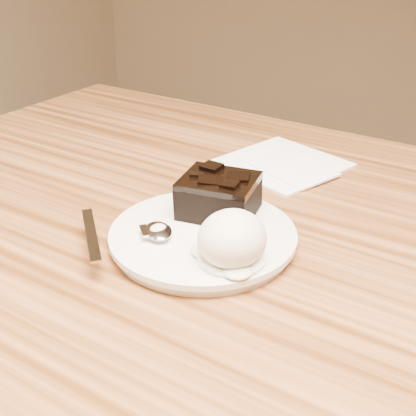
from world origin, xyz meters
The scene contains 9 objects.
plate centered at (-0.06, -0.02, 0.76)m, with size 0.20×0.20×0.02m, color silver.
brownie centered at (-0.06, 0.02, 0.79)m, with size 0.08×0.07×0.04m, color black.
ice_cream_scoop centered at (0.00, -0.05, 0.79)m, with size 0.07×0.07×0.06m, color silver.
melt_puddle centered at (0.00, -0.05, 0.77)m, with size 0.07×0.07×0.00m, color white.
spoon centered at (-0.09, -0.06, 0.77)m, with size 0.03×0.16×0.01m, color silver, non-canonical shape.
napkin centered at (-0.08, 0.22, 0.75)m, with size 0.15×0.15×0.01m, color white.
crumb_a centered at (-0.06, -0.01, 0.77)m, with size 0.01×0.01×0.00m, color black.
crumb_b centered at (0.00, 0.00, 0.77)m, with size 0.01×0.01×0.00m, color black.
crumb_c centered at (0.00, -0.07, 0.77)m, with size 0.01×0.00×0.00m, color black.
Camera 1 is at (0.23, -0.45, 1.06)m, focal length 48.38 mm.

